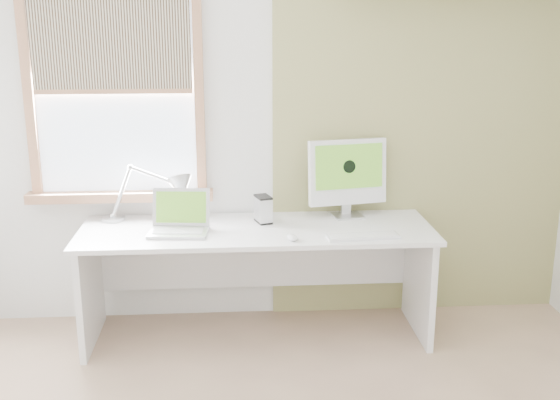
{
  "coord_description": "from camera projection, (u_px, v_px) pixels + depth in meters",
  "views": [
    {
      "loc": [
        -0.26,
        -2.6,
        2.0
      ],
      "look_at": [
        0.0,
        1.05,
        1.0
      ],
      "focal_mm": 43.08,
      "sensor_mm": 36.0,
      "label": 1
    }
  ],
  "objects": [
    {
      "name": "room",
      "position": [
        298.0,
        197.0,
        2.71
      ],
      "size": [
        4.04,
        3.54,
        2.64
      ],
      "color": "#A18167",
      "rests_on": "ground"
    },
    {
      "name": "accent_wall",
      "position": [
        423.0,
        126.0,
        4.45
      ],
      "size": [
        2.0,
        0.02,
        2.6
      ],
      "primitive_type": "cube",
      "color": "#909A5B",
      "rests_on": "room"
    },
    {
      "name": "window",
      "position": [
        114.0,
        92.0,
        4.23
      ],
      "size": [
        1.2,
        0.14,
        1.42
      ],
      "color": "#8F6145",
      "rests_on": "room"
    },
    {
      "name": "desk",
      "position": [
        257.0,
        254.0,
        4.29
      ],
      "size": [
        2.2,
        0.7,
        0.73
      ],
      "color": "white",
      "rests_on": "room"
    },
    {
      "name": "desk_lamp",
      "position": [
        168.0,
        191.0,
        4.29
      ],
      "size": [
        0.65,
        0.26,
        0.37
      ],
      "color": "silver",
      "rests_on": "desk"
    },
    {
      "name": "laptop",
      "position": [
        180.0,
        221.0,
        4.11
      ],
      "size": [
        0.38,
        0.31,
        0.25
      ],
      "color": "silver",
      "rests_on": "desk"
    },
    {
      "name": "phone_dock",
      "position": [
        262.0,
        214.0,
        4.35
      ],
      "size": [
        0.07,
        0.07,
        0.13
      ],
      "color": "silver",
      "rests_on": "desk"
    },
    {
      "name": "external_drive",
      "position": [
        263.0,
        209.0,
        4.28
      ],
      "size": [
        0.12,
        0.15,
        0.17
      ],
      "color": "silver",
      "rests_on": "desk"
    },
    {
      "name": "imac",
      "position": [
        347.0,
        174.0,
        4.37
      ],
      "size": [
        0.53,
        0.22,
        0.51
      ],
      "color": "silver",
      "rests_on": "desk"
    },
    {
      "name": "keyboard",
      "position": [
        363.0,
        236.0,
        3.99
      ],
      "size": [
        0.44,
        0.16,
        0.02
      ],
      "color": "white",
      "rests_on": "desk"
    },
    {
      "name": "mouse",
      "position": [
        292.0,
        238.0,
        3.95
      ],
      "size": [
        0.08,
        0.11,
        0.03
      ],
      "primitive_type": "ellipsoid",
      "rotation": [
        0.0,
        0.0,
        0.23
      ],
      "color": "white",
      "rests_on": "desk"
    }
  ]
}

